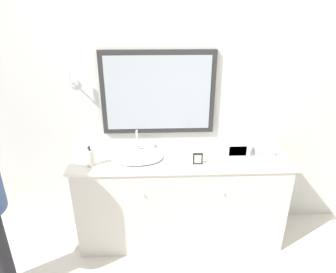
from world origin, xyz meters
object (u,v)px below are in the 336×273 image
Objects in this scene: soap_bottle at (90,158)px; appliance_box at (236,148)px; sink_basin at (137,156)px; picture_frame at (198,159)px.

appliance_box is at bearing 6.47° from soap_bottle.
sink_basin is 2.53× the size of soap_bottle.
picture_frame is (0.53, -0.13, 0.03)m from sink_basin.
picture_frame is at bearing -156.98° from appliance_box.
sink_basin is 0.90m from appliance_box.
soap_bottle reaches higher than picture_frame.
sink_basin reaches higher than picture_frame.
soap_bottle is (-0.38, -0.11, 0.05)m from sink_basin.
appliance_box is at bearing 23.02° from picture_frame.
soap_bottle is 1.29m from appliance_box.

